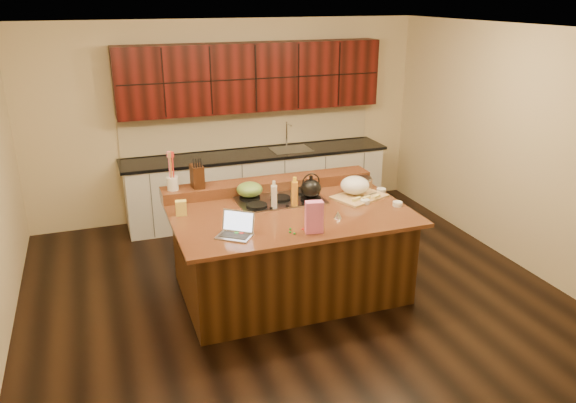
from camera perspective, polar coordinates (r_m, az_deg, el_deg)
name	(u,v)px	position (r m, az deg, el deg)	size (l,w,h in m)	color
room	(290,170)	(5.60, 0.17, 3.19)	(5.52, 5.02, 2.72)	black
island	(290,251)	(5.92, 0.16, -5.03)	(2.40, 1.60, 0.92)	black
back_ledge	(269,184)	(6.34, -1.98, 1.76)	(2.40, 0.30, 0.12)	black
cooktop	(280,199)	(6.00, -0.80, 0.21)	(0.92, 0.52, 0.05)	gray
back_counter	(256,149)	(7.82, -3.30, 5.39)	(3.70, 0.66, 2.40)	silver
kettle	(311,189)	(5.94, 2.34, 1.31)	(0.22, 0.22, 0.20)	black
green_bowl	(250,189)	(6.00, -3.92, 1.23)	(0.28, 0.28, 0.15)	#587D32
laptop	(236,229)	(5.16, -5.29, -2.83)	(0.39, 0.38, 0.22)	#B7B7BC
oil_bottle	(295,194)	(5.80, 0.68, 0.74)	(0.07, 0.07, 0.27)	orange
vinegar_bottle	(274,197)	(5.75, -1.43, 0.46)	(0.06, 0.06, 0.25)	silver
wooden_tray	(356,188)	(6.15, 6.92, 1.39)	(0.65, 0.56, 0.22)	tan
ramekin_a	(398,204)	(5.97, 11.06, -0.23)	(0.10, 0.10, 0.04)	white
ramekin_b	(365,202)	(5.97, 7.83, -0.01)	(0.10, 0.10, 0.04)	white
ramekin_c	(381,190)	(6.34, 9.44, 1.12)	(0.10, 0.10, 0.04)	white
strainer_bowl	(362,183)	(6.49, 7.51, 1.89)	(0.24, 0.24, 0.09)	#996B3F
kitchen_timer	(338,215)	(5.55, 5.08, -1.35)	(0.08, 0.08, 0.07)	silver
pink_bag	(314,217)	(5.17, 2.67, -1.58)	(0.16, 0.09, 0.30)	pink
candy_plate	(240,233)	(5.22, -4.90, -3.17)	(0.18, 0.18, 0.01)	white
package_box	(181,208)	(5.69, -10.81, -0.65)	(0.11, 0.08, 0.15)	#EAD152
utensil_crock	(173,184)	(6.08, -11.64, 1.80)	(0.12, 0.12, 0.14)	white
knife_block	(197,176)	(6.10, -9.21, 2.53)	(0.12, 0.20, 0.24)	black
gumdrop_0	(308,228)	(5.30, 2.01, -2.70)	(0.02, 0.02, 0.02)	red
gumdrop_1	(294,233)	(5.17, 0.66, -3.27)	(0.02, 0.02, 0.02)	#198C26
gumdrop_2	(303,229)	(5.27, 1.50, -2.80)	(0.02, 0.02, 0.02)	red
gumdrop_3	(290,232)	(5.21, 0.21, -3.11)	(0.02, 0.02, 0.02)	#198C26
gumdrop_4	(308,229)	(5.27, 2.01, -2.84)	(0.02, 0.02, 0.02)	red
gumdrop_5	(290,229)	(5.27, 0.24, -2.79)	(0.02, 0.02, 0.02)	#198C26
gumdrop_6	(322,226)	(5.34, 3.47, -2.52)	(0.02, 0.02, 0.02)	red
gumdrop_7	(320,223)	(5.40, 3.31, -2.24)	(0.02, 0.02, 0.02)	#198C26
gumdrop_8	(314,229)	(5.26, 2.69, -2.86)	(0.02, 0.02, 0.02)	red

